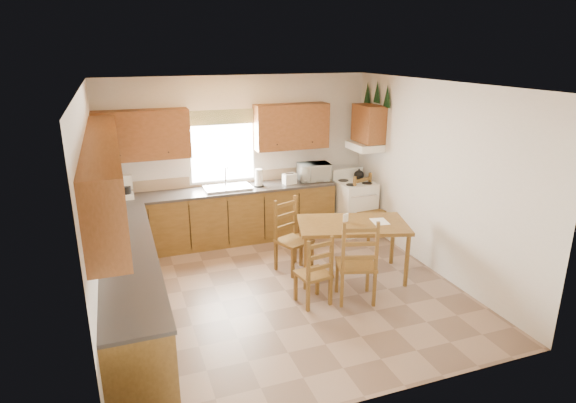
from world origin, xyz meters
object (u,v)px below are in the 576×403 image
object	(u,v)px
chair_far_left	(294,236)
chair_far_right	(369,208)
stove	(354,208)
chair_near_left	(313,269)
chair_near_right	(356,259)
microwave	(314,172)
dining_table	(352,250)

from	to	relation	value
chair_far_left	chair_far_right	world-z (taller)	chair_far_right
stove	chair_near_left	bearing A→B (deg)	-132.11
chair_far_left	chair_far_right	size ratio (longest dim) A/B	0.99
stove	chair_near_left	size ratio (longest dim) A/B	0.96
chair_near_right	chair_far_right	world-z (taller)	chair_near_right
microwave	chair_near_left	distance (m)	2.65
chair_near_left	chair_near_right	size ratio (longest dim) A/B	0.83
chair_far_left	chair_near_right	bearing A→B (deg)	-90.54
microwave	chair_far_left	world-z (taller)	microwave
chair_near_left	chair_far_right	bearing A→B (deg)	-143.95
chair_near_left	chair_far_left	xyz separation A→B (m)	(0.11, 0.97, 0.06)
stove	microwave	bearing A→B (deg)	150.30
stove	chair_far_right	xyz separation A→B (m)	(0.12, -0.32, 0.09)
chair_near_right	chair_far_right	distance (m)	2.21
dining_table	chair_near_right	size ratio (longest dim) A/B	1.33
chair_near_left	microwave	bearing A→B (deg)	-121.55
dining_table	chair_near_left	xyz separation A→B (m)	(-0.81, -0.52, 0.06)
microwave	chair_far_left	bearing A→B (deg)	-118.47
microwave	chair_near_left	world-z (taller)	microwave
microwave	chair_far_right	size ratio (longest dim) A/B	0.47
chair_near_right	chair_far_left	world-z (taller)	chair_near_right
microwave	chair_far_right	distance (m)	1.12
stove	chair_far_right	world-z (taller)	chair_far_right
stove	chair_near_right	size ratio (longest dim) A/B	0.79
chair_near_right	stove	bearing A→B (deg)	-100.29
chair_near_left	chair_far_left	distance (m)	0.98
microwave	chair_near_left	bearing A→B (deg)	-108.75
stove	chair_near_left	xyz separation A→B (m)	(-1.64, -2.06, 0.02)
chair_far_left	chair_far_right	xyz separation A→B (m)	(1.66, 0.77, 0.00)
stove	chair_near_right	world-z (taller)	chair_near_right
stove	chair_far_left	bearing A→B (deg)	-148.26
chair_far_left	stove	bearing A→B (deg)	12.56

